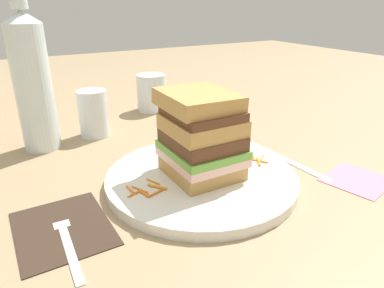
% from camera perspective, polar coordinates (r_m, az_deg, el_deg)
% --- Properties ---
extents(ground_plane, '(3.00, 3.00, 0.00)m').
position_cam_1_polar(ground_plane, '(0.58, 1.37, -5.19)').
color(ground_plane, '#9E8460').
extents(main_plate, '(0.30, 0.30, 0.02)m').
position_cam_1_polar(main_plate, '(0.56, 1.54, -5.59)').
color(main_plate, white).
rests_on(main_plate, ground_plane).
extents(sandwich, '(0.11, 0.12, 0.13)m').
position_cam_1_polar(sandwich, '(0.53, 1.51, 1.37)').
color(sandwich, tan).
rests_on(sandwich, main_plate).
extents(carrot_shred_0, '(0.01, 0.03, 0.00)m').
position_cam_1_polar(carrot_shred_0, '(0.53, -6.36, -6.11)').
color(carrot_shred_0, orange).
rests_on(carrot_shred_0, main_plate).
extents(carrot_shred_1, '(0.01, 0.02, 0.00)m').
position_cam_1_polar(carrot_shred_1, '(0.51, -10.05, -7.31)').
color(carrot_shred_1, orange).
rests_on(carrot_shred_1, main_plate).
extents(carrot_shred_2, '(0.02, 0.03, 0.00)m').
position_cam_1_polar(carrot_shred_2, '(0.51, -8.50, -7.34)').
color(carrot_shred_2, orange).
rests_on(carrot_shred_2, main_plate).
extents(carrot_shred_3, '(0.01, 0.02, 0.00)m').
position_cam_1_polar(carrot_shred_3, '(0.50, -7.75, -7.99)').
color(carrot_shred_3, orange).
rests_on(carrot_shred_3, main_plate).
extents(carrot_shred_4, '(0.02, 0.01, 0.00)m').
position_cam_1_polar(carrot_shred_4, '(0.50, -9.41, -8.01)').
color(carrot_shred_4, orange).
rests_on(carrot_shred_4, main_plate).
extents(carrot_shred_5, '(0.03, 0.01, 0.00)m').
position_cam_1_polar(carrot_shred_5, '(0.50, -5.79, -7.90)').
color(carrot_shred_5, orange).
rests_on(carrot_shred_5, main_plate).
extents(carrot_shred_6, '(0.02, 0.03, 0.00)m').
position_cam_1_polar(carrot_shred_6, '(0.52, -5.69, -6.95)').
color(carrot_shred_6, orange).
rests_on(carrot_shred_6, main_plate).
extents(carrot_shred_7, '(0.02, 0.02, 0.00)m').
position_cam_1_polar(carrot_shred_7, '(0.60, 9.52, -2.59)').
color(carrot_shred_7, orange).
rests_on(carrot_shred_7, main_plate).
extents(carrot_shred_8, '(0.03, 0.01, 0.00)m').
position_cam_1_polar(carrot_shred_8, '(0.62, 8.26, -1.91)').
color(carrot_shred_8, orange).
rests_on(carrot_shred_8, main_plate).
extents(carrot_shred_9, '(0.02, 0.01, 0.00)m').
position_cam_1_polar(carrot_shred_9, '(0.59, 7.46, -2.88)').
color(carrot_shred_9, orange).
rests_on(carrot_shred_9, main_plate).
extents(carrot_shred_10, '(0.02, 0.03, 0.00)m').
position_cam_1_polar(carrot_shred_10, '(0.60, 10.95, -2.71)').
color(carrot_shred_10, orange).
rests_on(carrot_shred_10, main_plate).
extents(carrot_shred_11, '(0.02, 0.02, 0.00)m').
position_cam_1_polar(carrot_shred_11, '(0.60, 7.64, -2.54)').
color(carrot_shred_11, orange).
rests_on(carrot_shred_11, main_plate).
extents(carrot_shred_12, '(0.01, 0.02, 0.00)m').
position_cam_1_polar(carrot_shred_12, '(0.62, 9.98, -2.11)').
color(carrot_shred_12, orange).
rests_on(carrot_shred_12, main_plate).
extents(carrot_shred_13, '(0.02, 0.03, 0.00)m').
position_cam_1_polar(carrot_shred_13, '(0.60, 10.80, -2.82)').
color(carrot_shred_13, orange).
rests_on(carrot_shred_13, main_plate).
extents(carrot_shred_14, '(0.03, 0.02, 0.00)m').
position_cam_1_polar(carrot_shred_14, '(0.61, 11.19, -2.35)').
color(carrot_shred_14, orange).
rests_on(carrot_shred_14, main_plate).
extents(napkin_dark, '(0.11, 0.14, 0.00)m').
position_cam_1_polar(napkin_dark, '(0.49, -20.31, -12.67)').
color(napkin_dark, '#38281E').
rests_on(napkin_dark, ground_plane).
extents(fork, '(0.02, 0.17, 0.00)m').
position_cam_1_polar(fork, '(0.47, -19.92, -13.82)').
color(fork, silver).
rests_on(fork, napkin_dark).
extents(knife, '(0.03, 0.20, 0.00)m').
position_cam_1_polar(knife, '(0.66, 15.31, -2.58)').
color(knife, silver).
rests_on(knife, ground_plane).
extents(juice_glass, '(0.08, 0.08, 0.09)m').
position_cam_1_polar(juice_glass, '(0.78, 0.45, 5.22)').
color(juice_glass, white).
rests_on(juice_glass, ground_plane).
extents(water_bottle, '(0.07, 0.07, 0.29)m').
position_cam_1_polar(water_bottle, '(0.71, -24.57, 9.28)').
color(water_bottle, silver).
rests_on(water_bottle, ground_plane).
extents(empty_tumbler_0, '(0.06, 0.06, 0.10)m').
position_cam_1_polar(empty_tumbler_0, '(0.76, -15.78, 4.81)').
color(empty_tumbler_0, silver).
rests_on(empty_tumbler_0, ground_plane).
extents(empty_tumbler_1, '(0.08, 0.08, 0.09)m').
position_cam_1_polar(empty_tumbler_1, '(0.92, -6.61, 8.31)').
color(empty_tumbler_1, silver).
rests_on(empty_tumbler_1, ground_plane).
extents(napkin_pink, '(0.11, 0.11, 0.00)m').
position_cam_1_polar(napkin_pink, '(0.63, 25.33, -5.26)').
color(napkin_pink, pink).
rests_on(napkin_pink, ground_plane).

